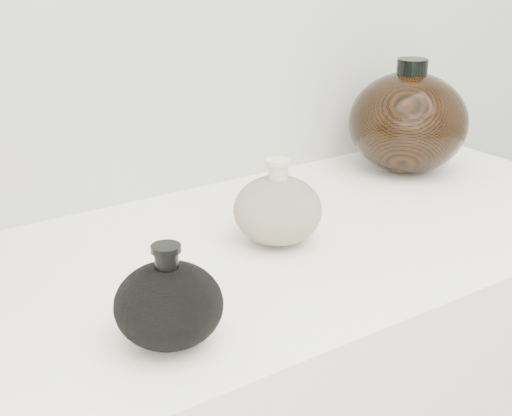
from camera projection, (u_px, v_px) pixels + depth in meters
black_gourd_vase at (169, 304)px, 0.72m from camera, size 0.13×0.13×0.11m
cream_gourd_vase at (278, 209)px, 0.95m from camera, size 0.14×0.14×0.12m
right_round_pot at (408, 122)px, 1.23m from camera, size 0.22×0.22×0.20m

